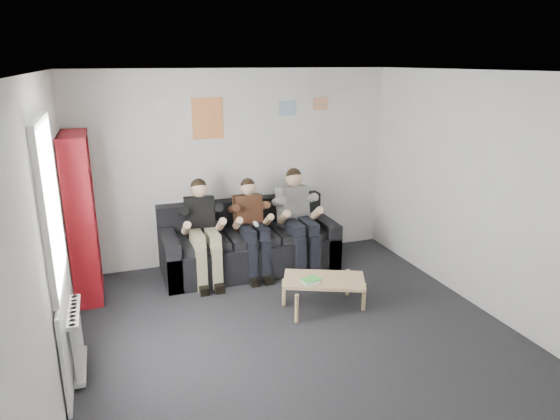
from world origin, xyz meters
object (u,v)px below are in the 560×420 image
Objects in this scene: bookshelf at (83,217)px; person_right at (298,220)px; person_left at (203,232)px; sofa at (248,246)px; coffee_table at (324,282)px; person_middle at (252,227)px.

bookshelf is 2.76m from person_right.
bookshelf is 1.49× the size of person_left.
coffee_table is at bearing -71.01° from sofa.
person_right reaches higher than coffee_table.
bookshelf is (-2.08, -0.11, 0.67)m from sofa.
person_middle is at bearing -1.70° from bookshelf.
coffee_table is at bearing -40.48° from person_left.
person_right is (0.66, -0.01, 0.03)m from person_middle.
person_right is (1.32, -0.00, 0.02)m from person_left.
person_middle is (2.08, -0.09, -0.34)m from bookshelf.
sofa is 1.71× the size of person_right.
person_right reaches higher than person_left.
person_left is (-0.66, -0.21, 0.35)m from sofa.
sofa is at bearing 3.92° from bookshelf.
person_right is at bearing -1.19° from bookshelf.
sofa is at bearing 108.99° from coffee_table.
bookshelf is at bearing 152.76° from coffee_table.
sofa is 1.52m from coffee_table.
person_right is (0.66, -0.21, 0.37)m from sofa.
bookshelf is 2.11m from person_middle.
person_middle is (0.66, 0.00, -0.02)m from person_left.
person_left is 0.97× the size of person_right.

